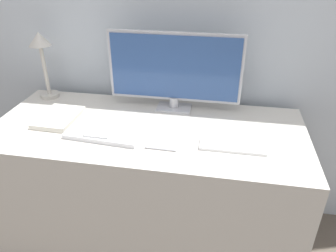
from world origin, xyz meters
TOP-DOWN VIEW (x-y plane):
  - wall_back at (0.00, 0.58)m, footprint 3.60×0.05m
  - desk at (0.00, 0.19)m, footprint 1.45×0.64m
  - monitor at (0.09, 0.40)m, footprint 0.65×0.11m
  - keyboard at (0.39, 0.09)m, footprint 0.27×0.11m
  - laptop at (-0.17, 0.13)m, footprint 0.35×0.27m
  - ereader at (-0.18, 0.11)m, footprint 0.12×0.18m
  - desk_lamp at (-0.61, 0.43)m, footprint 0.11×0.11m
  - notebook at (-0.43, 0.18)m, footprint 0.18×0.24m
  - pen at (0.10, 0.01)m, footprint 0.13×0.01m

SIDE VIEW (x-z plane):
  - desk at x=0.00m, z-range 0.00..0.71m
  - pen at x=0.10m, z-range 0.71..0.72m
  - keyboard at x=0.39m, z-range 0.71..0.73m
  - laptop at x=-0.17m, z-range 0.71..0.73m
  - notebook at x=-0.43m, z-range 0.71..0.74m
  - ereader at x=-0.18m, z-range 0.73..0.74m
  - monitor at x=0.09m, z-range 0.73..1.11m
  - desk_lamp at x=-0.61m, z-range 0.79..1.14m
  - wall_back at x=0.00m, z-range 0.00..2.40m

